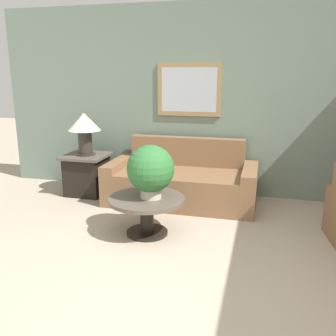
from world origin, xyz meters
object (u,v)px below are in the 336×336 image
at_px(table_lamp, 84,127).
at_px(couch_main, 182,182).
at_px(potted_plant_on_table, 151,170).
at_px(side_table, 87,174).
at_px(coffee_table, 147,208).

bearing_deg(table_lamp, couch_main, -0.23).
height_order(couch_main, potted_plant_on_table, potted_plant_on_table).
distance_m(side_table, table_lamp, 0.68).
height_order(couch_main, side_table, couch_main).
relative_size(coffee_table, side_table, 1.36).
distance_m(coffee_table, side_table, 1.67).
bearing_deg(potted_plant_on_table, side_table, 139.43).
distance_m(side_table, potted_plant_on_table, 1.75).
bearing_deg(coffee_table, table_lamp, 138.29).
height_order(coffee_table, side_table, side_table).
xyz_separation_m(couch_main, coffee_table, (-0.14, -1.11, 0.03)).
distance_m(couch_main, coffee_table, 1.12).
relative_size(table_lamp, potted_plant_on_table, 1.04).
bearing_deg(coffee_table, couch_main, 83.04).
distance_m(table_lamp, potted_plant_on_table, 1.72).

